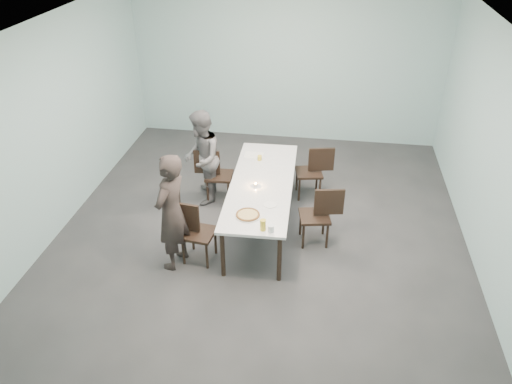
# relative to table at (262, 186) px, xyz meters

# --- Properties ---
(ground) EXTENTS (7.00, 7.00, 0.00)m
(ground) POSITION_rel_table_xyz_m (0.02, -0.24, -0.69)
(ground) COLOR #333335
(ground) RESTS_ON ground
(room_shell) EXTENTS (6.02, 7.02, 3.01)m
(room_shell) POSITION_rel_table_xyz_m (0.02, -0.24, 1.33)
(room_shell) COLOR #A2C9CB
(room_shell) RESTS_ON ground
(table) EXTENTS (0.97, 2.62, 0.75)m
(table) POSITION_rel_table_xyz_m (0.00, 0.00, 0.00)
(table) COLOR white
(table) RESTS_ON ground
(chair_near_left) EXTENTS (0.63, 0.47, 0.87)m
(chair_near_left) POSITION_rel_table_xyz_m (-0.81, -0.92, -0.19)
(chair_near_left) COLOR black
(chair_near_left) RESTS_ON ground
(chair_far_left) EXTENTS (0.62, 0.44, 0.87)m
(chair_far_left) POSITION_rel_table_xyz_m (-0.87, 0.66, -0.19)
(chair_far_left) COLOR black
(chair_far_left) RESTS_ON ground
(chair_near_right) EXTENTS (0.64, 0.49, 0.87)m
(chair_near_right) POSITION_rel_table_xyz_m (0.88, -0.27, -0.19)
(chair_near_right) COLOR black
(chair_near_right) RESTS_ON ground
(chair_far_right) EXTENTS (0.64, 0.49, 0.87)m
(chair_far_right) POSITION_rel_table_xyz_m (0.72, 1.01, -0.19)
(chair_far_right) COLOR black
(chair_far_right) RESTS_ON ground
(diner_near) EXTENTS (0.54, 0.69, 1.66)m
(diner_near) POSITION_rel_table_xyz_m (-1.03, -1.07, 0.14)
(diner_near) COLOR black
(diner_near) RESTS_ON ground
(diner_far) EXTENTS (0.70, 0.84, 1.55)m
(diner_far) POSITION_rel_table_xyz_m (-1.05, 0.59, 0.08)
(diner_far) COLOR slate
(diner_far) RESTS_ON ground
(pizza) EXTENTS (0.34, 0.34, 0.04)m
(pizza) POSITION_rel_table_xyz_m (-0.06, -0.88, 0.08)
(pizza) COLOR white
(pizza) RESTS_ON table
(side_plate) EXTENTS (0.18, 0.18, 0.01)m
(side_plate) POSITION_rel_table_xyz_m (0.20, -0.57, 0.06)
(side_plate) COLOR white
(side_plate) RESTS_ON table
(beer_glass) EXTENTS (0.08, 0.08, 0.15)m
(beer_glass) POSITION_rel_table_xyz_m (0.18, -1.16, 0.13)
(beer_glass) COLOR gold
(beer_glass) RESTS_ON table
(water_tumbler) EXTENTS (0.08, 0.08, 0.09)m
(water_tumbler) POSITION_rel_table_xyz_m (0.28, -1.18, 0.10)
(water_tumbler) COLOR silver
(water_tumbler) RESTS_ON table
(tealight) EXTENTS (0.06, 0.06, 0.05)m
(tealight) POSITION_rel_table_xyz_m (-0.07, -0.11, 0.08)
(tealight) COLOR silver
(tealight) RESTS_ON table
(amber_tumbler) EXTENTS (0.07, 0.07, 0.08)m
(amber_tumbler) POSITION_rel_table_xyz_m (-0.13, 0.70, 0.10)
(amber_tumbler) COLOR gold
(amber_tumbler) RESTS_ON table
(menu) EXTENTS (0.31, 0.23, 0.01)m
(menu) POSITION_rel_table_xyz_m (-0.25, 0.87, 0.06)
(menu) COLOR silver
(menu) RESTS_ON table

